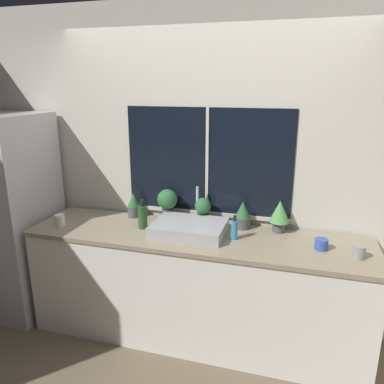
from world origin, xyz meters
The scene contains 16 objects.
ground_plane centered at (0.00, 0.00, 0.00)m, with size 14.00×14.00×0.00m, color brown.
wall_back centered at (0.00, 0.71, 1.35)m, with size 8.00×0.09×2.70m.
wall_left centered at (-2.34, 1.50, 1.35)m, with size 0.06×7.00×2.70m.
counter centered at (0.00, 0.32, 0.46)m, with size 2.70×0.67×0.91m.
refrigerator centered at (-1.73, 0.30, 0.91)m, with size 0.66×0.72×1.81m.
sink centered at (-0.06, 0.35, 0.96)m, with size 0.56×0.47×0.32m.
potted_plant_far_left centered at (-0.64, 0.57, 1.02)m, with size 0.11×0.11×0.22m.
potted_plant_left centered at (-0.32, 0.57, 1.08)m, with size 0.17×0.17×0.28m.
potted_plant_center centered at (-0.01, 0.57, 1.04)m, with size 0.14×0.14×0.23m.
potted_plant_right centered at (0.33, 0.57, 1.02)m, with size 0.13×0.13×0.23m.
potted_plant_far_right centered at (0.62, 0.57, 1.07)m, with size 0.16×0.16×0.26m.
soap_bottle centered at (0.31, 0.33, 0.99)m, with size 0.05×0.05×0.19m.
bottle_tall centered at (-0.46, 0.34, 1.01)m, with size 0.07×0.07×0.24m.
mug_blue centered at (0.94, 0.32, 0.95)m, with size 0.09×0.09×0.08m.
mug_white centered at (-1.14, 0.20, 0.96)m, with size 0.08×0.08×0.10m.
mug_grey centered at (1.17, 0.24, 0.96)m, with size 0.08×0.08×0.09m.
Camera 1 is at (0.74, -2.30, 2.06)m, focal length 35.00 mm.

